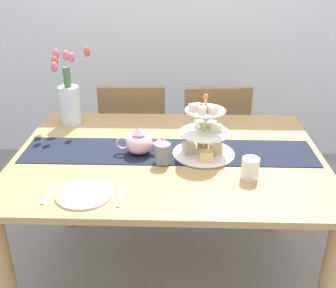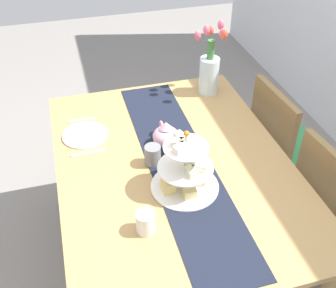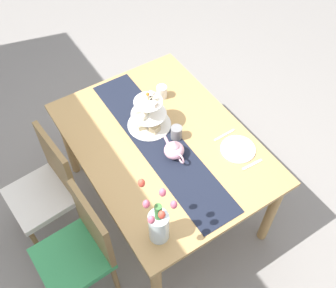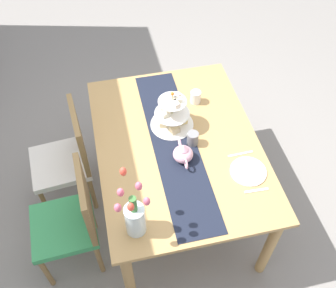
{
  "view_description": "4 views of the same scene",
  "coord_description": "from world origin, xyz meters",
  "px_view_note": "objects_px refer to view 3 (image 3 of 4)",
  "views": [
    {
      "loc": [
        0.05,
        -1.77,
        1.66
      ],
      "look_at": [
        -0.0,
        -0.05,
        0.86
      ],
      "focal_mm": 43.57,
      "sensor_mm": 36.0,
      "label": 1
    },
    {
      "loc": [
        1.39,
        -0.42,
        2.04
      ],
      "look_at": [
        -0.06,
        -0.01,
        0.85
      ],
      "focal_mm": 43.62,
      "sensor_mm": 36.0,
      "label": 2
    },
    {
      "loc": [
        -1.41,
        0.86,
        2.83
      ],
      "look_at": [
        -0.08,
        0.0,
        0.83
      ],
      "focal_mm": 42.22,
      "sensor_mm": 36.0,
      "label": 3
    },
    {
      "loc": [
        -1.6,
        0.42,
        2.76
      ],
      "look_at": [
        -0.02,
        0.07,
        0.81
      ],
      "focal_mm": 41.1,
      "sensor_mm": 36.0,
      "label": 4
    }
  ],
  "objects_px": {
    "tiered_cake_stand": "(149,116)",
    "dinner_plate_left": "(238,149)",
    "chair_left": "(80,248)",
    "mug_grey": "(176,133)",
    "dining_table": "(163,151)",
    "teapot": "(174,150)",
    "fork_left": "(252,164)",
    "mug_white_text": "(162,92)",
    "tulip_vase": "(159,223)",
    "chair_right": "(48,186)",
    "knife_left": "(224,135)"
  },
  "relations": [
    {
      "from": "fork_left",
      "to": "knife_left",
      "type": "height_order",
      "value": "same"
    },
    {
      "from": "fork_left",
      "to": "dining_table",
      "type": "bearing_deg",
      "value": 38.75
    },
    {
      "from": "mug_grey",
      "to": "fork_left",
      "type": "bearing_deg",
      "value": -147.65
    },
    {
      "from": "teapot",
      "to": "tulip_vase",
      "type": "xyz_separation_m",
      "value": [
        -0.42,
        0.38,
        0.09
      ]
    },
    {
      "from": "chair_left",
      "to": "tulip_vase",
      "type": "xyz_separation_m",
      "value": [
        -0.31,
        -0.39,
        0.42
      ]
    },
    {
      "from": "fork_left",
      "to": "mug_white_text",
      "type": "height_order",
      "value": "mug_white_text"
    },
    {
      "from": "dining_table",
      "to": "mug_white_text",
      "type": "relative_size",
      "value": 15.61
    },
    {
      "from": "chair_right",
      "to": "dinner_plate_left",
      "type": "relative_size",
      "value": 3.96
    },
    {
      "from": "dinner_plate_left",
      "to": "mug_grey",
      "type": "relative_size",
      "value": 2.42
    },
    {
      "from": "tulip_vase",
      "to": "dining_table",
      "type": "bearing_deg",
      "value": -33.72
    },
    {
      "from": "dining_table",
      "to": "dinner_plate_left",
      "type": "xyz_separation_m",
      "value": [
        -0.33,
        -0.38,
        0.11
      ]
    },
    {
      "from": "mug_grey",
      "to": "chair_right",
      "type": "bearing_deg",
      "value": 70.63
    },
    {
      "from": "chair_right",
      "to": "fork_left",
      "type": "xyz_separation_m",
      "value": [
        -0.75,
        -1.15,
        0.28
      ]
    },
    {
      "from": "mug_white_text",
      "to": "dinner_plate_left",
      "type": "bearing_deg",
      "value": -166.86
    },
    {
      "from": "chair_left",
      "to": "teapot",
      "type": "distance_m",
      "value": 0.85
    },
    {
      "from": "dinner_plate_left",
      "to": "mug_white_text",
      "type": "distance_m",
      "value": 0.71
    },
    {
      "from": "tiered_cake_stand",
      "to": "mug_grey",
      "type": "xyz_separation_m",
      "value": [
        -0.19,
        -0.09,
        -0.04
      ]
    },
    {
      "from": "teapot",
      "to": "chair_left",
      "type": "bearing_deg",
      "value": 98.66
    },
    {
      "from": "chair_left",
      "to": "tiered_cake_stand",
      "type": "xyz_separation_m",
      "value": [
        0.43,
        -0.77,
        0.37
      ]
    },
    {
      "from": "dining_table",
      "to": "teapot",
      "type": "xyz_separation_m",
      "value": [
        -0.14,
        0.0,
        0.16
      ]
    },
    {
      "from": "chair_right",
      "to": "mug_grey",
      "type": "bearing_deg",
      "value": -109.37
    },
    {
      "from": "chair_left",
      "to": "mug_grey",
      "type": "height_order",
      "value": "chair_left"
    },
    {
      "from": "chair_left",
      "to": "knife_left",
      "type": "relative_size",
      "value": 5.35
    },
    {
      "from": "fork_left",
      "to": "tiered_cake_stand",
      "type": "bearing_deg",
      "value": 30.56
    },
    {
      "from": "tulip_vase",
      "to": "fork_left",
      "type": "xyz_separation_m",
      "value": [
        0.09,
        -0.76,
        -0.15
      ]
    },
    {
      "from": "teapot",
      "to": "mug_grey",
      "type": "xyz_separation_m",
      "value": [
        0.12,
        -0.1,
        -0.01
      ]
    },
    {
      "from": "knife_left",
      "to": "dinner_plate_left",
      "type": "bearing_deg",
      "value": 180.0
    },
    {
      "from": "chair_left",
      "to": "chair_right",
      "type": "height_order",
      "value": "same"
    },
    {
      "from": "tiered_cake_stand",
      "to": "dinner_plate_left",
      "type": "xyz_separation_m",
      "value": [
        -0.5,
        -0.38,
        -0.09
      ]
    },
    {
      "from": "dining_table",
      "to": "tulip_vase",
      "type": "relative_size",
      "value": 3.41
    },
    {
      "from": "tiered_cake_stand",
      "to": "knife_left",
      "type": "xyz_separation_m",
      "value": [
        -0.35,
        -0.38,
        -0.09
      ]
    },
    {
      "from": "teapot",
      "to": "tulip_vase",
      "type": "distance_m",
      "value": 0.58
    },
    {
      "from": "knife_left",
      "to": "mug_grey",
      "type": "xyz_separation_m",
      "value": [
        0.16,
        0.28,
        0.05
      ]
    },
    {
      "from": "dinner_plate_left",
      "to": "knife_left",
      "type": "height_order",
      "value": "dinner_plate_left"
    },
    {
      "from": "dining_table",
      "to": "chair_right",
      "type": "xyz_separation_m",
      "value": [
        0.28,
        0.77,
        -0.17
      ]
    },
    {
      "from": "tulip_vase",
      "to": "dinner_plate_left",
      "type": "xyz_separation_m",
      "value": [
        0.24,
        -0.76,
        -0.15
      ]
    },
    {
      "from": "tulip_vase",
      "to": "mug_grey",
      "type": "xyz_separation_m",
      "value": [
        0.54,
        -0.47,
        -0.1
      ]
    },
    {
      "from": "dining_table",
      "to": "knife_left",
      "type": "relative_size",
      "value": 8.72
    },
    {
      "from": "tiered_cake_stand",
      "to": "knife_left",
      "type": "relative_size",
      "value": 1.79
    },
    {
      "from": "teapot",
      "to": "dinner_plate_left",
      "type": "distance_m",
      "value": 0.43
    },
    {
      "from": "dinner_plate_left",
      "to": "dining_table",
      "type": "bearing_deg",
      "value": 49.18
    },
    {
      "from": "dining_table",
      "to": "tulip_vase",
      "type": "xyz_separation_m",
      "value": [
        -0.57,
        0.38,
        0.26
      ]
    },
    {
      "from": "fork_left",
      "to": "mug_white_text",
      "type": "relative_size",
      "value": 1.58
    },
    {
      "from": "tiered_cake_stand",
      "to": "dinner_plate_left",
      "type": "height_order",
      "value": "tiered_cake_stand"
    },
    {
      "from": "fork_left",
      "to": "mug_white_text",
      "type": "distance_m",
      "value": 0.85
    },
    {
      "from": "fork_left",
      "to": "knife_left",
      "type": "bearing_deg",
      "value": 0.0
    },
    {
      "from": "teapot",
      "to": "tiered_cake_stand",
      "type": "bearing_deg",
      "value": -0.06
    },
    {
      "from": "chair_left",
      "to": "tiered_cake_stand",
      "type": "distance_m",
      "value": 0.95
    },
    {
      "from": "chair_right",
      "to": "tulip_vase",
      "type": "relative_size",
      "value": 2.09
    },
    {
      "from": "tulip_vase",
      "to": "knife_left",
      "type": "distance_m",
      "value": 0.86
    }
  ]
}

